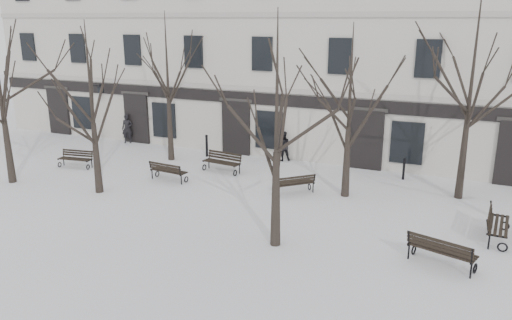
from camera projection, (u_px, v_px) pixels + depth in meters
The scene contains 18 objects.
ground at pixel (229, 214), 18.88m from camera, with size 100.00×100.00×0.00m, color white.
building at pixel (328, 47), 28.79m from camera, with size 40.40×10.20×11.40m.
tree_1 at pixel (90, 88), 20.02m from camera, with size 4.97×4.97×7.10m.
tree_2 at pixel (277, 103), 15.03m from camera, with size 5.20×5.20×7.44m.
tree_4 at pixel (167, 69), 24.84m from camera, with size 5.25×5.25×7.50m.
tree_5 at pixel (350, 91), 19.58m from camera, with size 4.90×4.90×7.00m.
tree_6 at pixel (474, 65), 19.08m from camera, with size 6.06×6.06×8.65m.
bench_0 at pixel (76, 158), 24.66m from camera, with size 1.75×0.86×0.85m.
bench_1 at pixel (168, 171), 22.55m from camera, with size 1.82×0.82×0.89m.
bench_2 at pixel (441, 250), 14.69m from camera, with size 2.06×1.24×0.98m.
bench_3 at pixel (222, 161), 23.90m from camera, with size 1.96×0.92×0.95m.
bench_4 at pixel (295, 183), 20.88m from camera, with size 1.63×1.61×0.86m.
bench_5 at pixel (496, 224), 16.56m from camera, with size 0.87×2.05×1.01m.
lamp_post at pixel (96, 108), 29.54m from camera, with size 1.09×0.41×3.50m.
bollard_a at pixel (207, 145), 26.53m from camera, with size 0.15×0.15×1.20m.
bollard_b at pixel (404, 168), 22.74m from camera, with size 0.13×0.13×1.01m.
pedestrian_a at pixel (128, 143), 29.64m from camera, with size 0.63×0.41×1.72m, color black.
pedestrian_b at pixel (283, 160), 25.95m from camera, with size 0.76×0.59×1.55m, color black.
Camera 1 is at (8.00, -15.72, 7.11)m, focal length 35.00 mm.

